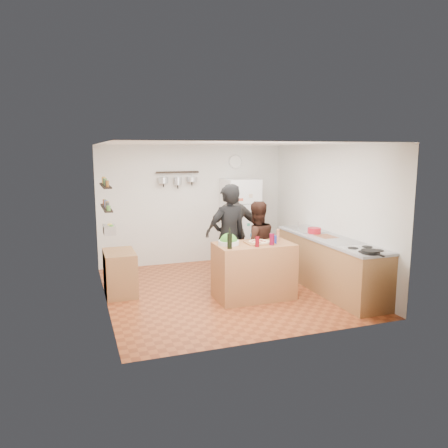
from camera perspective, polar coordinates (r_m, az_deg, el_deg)
name	(u,v)px	position (r m, az deg, el deg)	size (l,w,h in m)	color
room_shell	(219,216)	(7.71, -0.71, 1.07)	(4.20, 4.20, 4.20)	brown
prep_island	(254,271)	(7.17, 3.91, -6.11)	(1.25, 0.72, 0.91)	#A3623B
pizza_board	(259,243)	(7.07, 4.61, -2.46)	(0.42, 0.34, 0.02)	#905C34
pizza	(259,242)	(7.07, 4.61, -2.31)	(0.34, 0.34, 0.02)	beige
salad_bowl	(229,243)	(6.95, 0.60, -2.45)	(0.34, 0.34, 0.07)	silver
wine_bottle	(230,241)	(6.66, 0.74, -2.27)	(0.08, 0.08, 0.23)	black
wine_glass_near	(257,242)	(6.81, 4.36, -2.32)	(0.07, 0.07, 0.16)	#610811
wine_glass_far	(272,239)	(6.95, 6.27, -1.99)	(0.08, 0.08, 0.19)	maroon
pepper_mill	(278,236)	(7.27, 7.06, -1.59)	(0.05, 0.05, 0.16)	#A56445
salt_canister	(274,240)	(7.06, 6.58, -2.05)	(0.08, 0.08, 0.13)	navy
person_left	(228,238)	(7.46, 0.57, -1.81)	(0.67, 0.44, 1.84)	black
person_center	(256,245)	(7.59, 4.19, -2.79)	(0.75, 0.58, 1.54)	black
person_back	(233,232)	(8.08, 1.23, -1.09)	(1.05, 0.44, 1.79)	#2D2A28
counter_run	(329,264)	(7.77, 13.59, -5.16)	(0.63, 2.63, 0.90)	#9E7042
stove_top	(366,250)	(6.91, 18.00, -3.27)	(0.60, 0.62, 0.02)	white
skillet	(371,252)	(6.66, 18.59, -3.47)	(0.27, 0.27, 0.05)	black
sink	(305,230)	(8.38, 10.58, -0.73)	(0.50, 0.80, 0.03)	silver
cutting_board	(326,237)	(7.79, 13.17, -1.65)	(0.30, 0.40, 0.02)	brown
red_bowl	(314,231)	(8.01, 11.71, -0.85)	(0.24, 0.24, 0.10)	#A91320
fridge	(240,221)	(9.35, 2.16, 0.40)	(0.70, 0.68, 1.80)	white
wall_clock	(235,162)	(9.54, 1.48, 8.13)	(0.30, 0.30, 0.03)	silver
spice_shelf_lower	(106,208)	(7.12, -15.12, 2.05)	(0.12, 1.00, 0.03)	black
spice_shelf_upper	(105,186)	(7.08, -15.24, 4.86)	(0.12, 1.00, 0.03)	black
produce_basket	(109,230)	(7.17, -14.76, -0.71)	(0.18, 0.35, 0.14)	silver
side_table	(120,273)	(7.57, -13.43, -6.22)	(0.50, 0.80, 0.73)	#A16743
pot_rack	(178,172)	(9.09, -6.09, 6.75)	(0.90, 0.04, 0.04)	black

